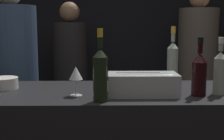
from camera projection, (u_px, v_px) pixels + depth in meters
The scene contains 11 objects.
wall_back_chalkboard at pixel (109, 31), 3.79m from camera, with size 6.40×0.06×2.80m.
ice_bin_with_bottles at pixel (143, 83), 1.73m from camera, with size 0.38×0.20×0.13m.
bowl_white at pixel (4, 83), 1.91m from camera, with size 0.17×0.17×0.07m.
wine_glass at pixel (76, 74), 1.70m from camera, with size 0.08×0.08×0.16m.
red_wine_bottle_black_foil at pixel (199, 73), 1.70m from camera, with size 0.08×0.08×0.32m.
champagne_bottle at pixel (100, 73), 1.57m from camera, with size 0.07×0.07×0.37m.
rose_wine_bottle at pixel (172, 60), 2.11m from camera, with size 0.07×0.07×0.38m.
white_wine_bottle at pixel (220, 71), 1.74m from camera, with size 0.07×0.07×0.32m.
person_in_hoodie at pixel (71, 74), 3.31m from camera, with size 0.36×0.36×1.71m.
person_blond_tee at pixel (13, 82), 2.51m from camera, with size 0.41×0.41×1.83m.
person_grey_polo at pixel (197, 66), 3.34m from camera, with size 0.41×0.41×1.86m.
Camera 1 is at (-0.03, -1.47, 1.48)m, focal length 50.00 mm.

